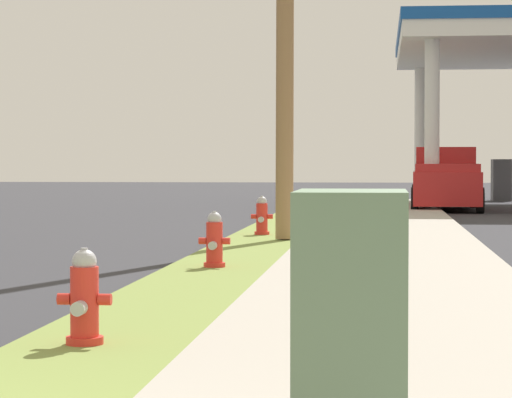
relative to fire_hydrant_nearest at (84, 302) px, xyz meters
The scene contains 6 objects.
fire_hydrant_nearest is the anchor object (origin of this frame).
fire_hydrant_second 6.72m from the fire_hydrant_nearest, 89.48° to the left, with size 0.42×0.38×0.74m.
fire_hydrant_third 13.72m from the fire_hydrant_nearest, 90.04° to the left, with size 0.42×0.37×0.74m.
fire_hydrant_fourth 21.42m from the fire_hydrant_nearest, 90.26° to the left, with size 0.42×0.37×0.74m.
utility_cabinet 4.32m from the fire_hydrant_nearest, 60.10° to the right, with size 0.54×0.77×1.29m.
truck_red_at_forecourt 28.82m from the fire_hydrant_nearest, 81.49° to the left, with size 2.27×5.46×1.97m.
Camera 1 is at (2.87, -4.50, 1.54)m, focal length 83.45 mm.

